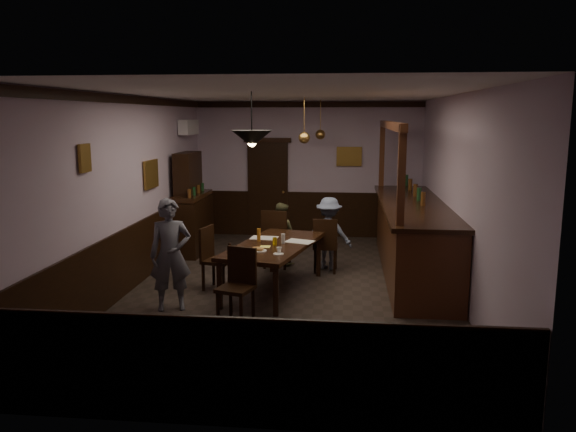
# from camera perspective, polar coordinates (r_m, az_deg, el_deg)

# --- Properties ---
(room) EXTENTS (5.01, 8.01, 3.01)m
(room) POSITION_cam_1_polar(r_m,az_deg,el_deg) (8.54, 0.22, 2.21)
(room) COLOR #2D2621
(room) RESTS_ON ground
(dining_table) EXTENTS (1.49, 2.37, 0.75)m
(dining_table) POSITION_cam_1_polar(r_m,az_deg,el_deg) (8.60, -1.47, -3.26)
(dining_table) COLOR black
(dining_table) RESTS_ON ground
(chair_far_left) EXTENTS (0.51, 0.51, 1.05)m
(chair_far_left) POSITION_cam_1_polar(r_m,az_deg,el_deg) (9.93, -1.23, -2.07)
(chair_far_left) COLOR black
(chair_far_left) RESTS_ON ground
(chair_far_right) EXTENTS (0.43, 0.43, 0.96)m
(chair_far_right) POSITION_cam_1_polar(r_m,az_deg,el_deg) (9.67, 3.82, -2.75)
(chair_far_right) COLOR black
(chair_far_right) RESTS_ON ground
(chair_near) EXTENTS (0.53, 0.53, 0.97)m
(chair_near) POSITION_cam_1_polar(r_m,az_deg,el_deg) (7.46, -5.07, -6.61)
(chair_near) COLOR black
(chair_near) RESTS_ON ground
(chair_side) EXTENTS (0.52, 0.52, 0.98)m
(chair_side) POSITION_cam_1_polar(r_m,az_deg,el_deg) (8.83, -7.59, -3.97)
(chair_side) COLOR black
(chair_side) RESTS_ON ground
(person_standing) EXTENTS (0.66, 0.53, 1.57)m
(person_standing) POSITION_cam_1_polar(r_m,az_deg,el_deg) (7.94, -11.85, -3.88)
(person_standing) COLOR #5A5A67
(person_standing) RESTS_ON ground
(person_seated_left) EXTENTS (0.69, 0.65, 1.14)m
(person_seated_left) POSITION_cam_1_polar(r_m,az_deg,el_deg) (10.20, -0.71, -1.80)
(person_seated_left) COLOR brown
(person_seated_left) RESTS_ON ground
(person_seated_right) EXTENTS (0.93, 0.70, 1.28)m
(person_seated_right) POSITION_cam_1_polar(r_m,az_deg,el_deg) (9.92, 4.18, -1.76)
(person_seated_right) COLOR slate
(person_seated_right) RESTS_ON ground
(newspaper_left) EXTENTS (0.45, 0.34, 0.01)m
(newspaper_left) POSITION_cam_1_polar(r_m,az_deg,el_deg) (8.98, -2.45, -2.24)
(newspaper_left) COLOR silver
(newspaper_left) RESTS_ON dining_table
(newspaper_right) EXTENTS (0.50, 0.42, 0.01)m
(newspaper_right) POSITION_cam_1_polar(r_m,az_deg,el_deg) (8.72, 1.19, -2.61)
(newspaper_right) COLOR silver
(newspaper_right) RESTS_ON dining_table
(napkin) EXTENTS (0.18, 0.18, 0.00)m
(napkin) POSITION_cam_1_polar(r_m,az_deg,el_deg) (8.40, -2.34, -3.13)
(napkin) COLOR #FFF45D
(napkin) RESTS_ON dining_table
(saucer) EXTENTS (0.15, 0.15, 0.01)m
(saucer) POSITION_cam_1_polar(r_m,az_deg,el_deg) (7.94, -0.97, -3.87)
(saucer) COLOR white
(saucer) RESTS_ON dining_table
(coffee_cup) EXTENTS (0.10, 0.10, 0.07)m
(coffee_cup) POSITION_cam_1_polar(r_m,az_deg,el_deg) (8.00, -0.90, -3.44)
(coffee_cup) COLOR white
(coffee_cup) RESTS_ON saucer
(pastry_plate) EXTENTS (0.22, 0.22, 0.01)m
(pastry_plate) POSITION_cam_1_polar(r_m,az_deg,el_deg) (8.12, -2.95, -3.55)
(pastry_plate) COLOR white
(pastry_plate) RESTS_ON dining_table
(pastry_ring_a) EXTENTS (0.13, 0.13, 0.04)m
(pastry_ring_a) POSITION_cam_1_polar(r_m,az_deg,el_deg) (8.14, -3.25, -3.33)
(pastry_ring_a) COLOR #C68C47
(pastry_ring_a) RESTS_ON pastry_plate
(pastry_ring_b) EXTENTS (0.13, 0.13, 0.04)m
(pastry_ring_b) POSITION_cam_1_polar(r_m,az_deg,el_deg) (8.11, -2.94, -3.37)
(pastry_ring_b) COLOR #C68C47
(pastry_ring_b) RESTS_ON pastry_plate
(soda_can) EXTENTS (0.07, 0.07, 0.12)m
(soda_can) POSITION_cam_1_polar(r_m,az_deg,el_deg) (8.48, -1.36, -2.59)
(soda_can) COLOR yellow
(soda_can) RESTS_ON dining_table
(beer_glass) EXTENTS (0.06, 0.06, 0.20)m
(beer_glass) POSITION_cam_1_polar(r_m,az_deg,el_deg) (8.75, -2.99, -1.93)
(beer_glass) COLOR #BF721E
(beer_glass) RESTS_ON dining_table
(water_glass) EXTENTS (0.06, 0.06, 0.15)m
(water_glass) POSITION_cam_1_polar(r_m,az_deg,el_deg) (8.60, -0.51, -2.31)
(water_glass) COLOR silver
(water_glass) RESTS_ON dining_table
(pepper_mill) EXTENTS (0.04, 0.04, 0.14)m
(pepper_mill) POSITION_cam_1_polar(r_m,az_deg,el_deg) (8.06, -5.96, -3.24)
(pepper_mill) COLOR black
(pepper_mill) RESTS_ON dining_table
(sideboard) EXTENTS (0.53, 1.50, 1.98)m
(sideboard) POSITION_cam_1_polar(r_m,az_deg,el_deg) (11.29, -9.83, 0.38)
(sideboard) COLOR black
(sideboard) RESTS_ON ground
(bar_counter) EXTENTS (1.07, 4.62, 2.58)m
(bar_counter) POSITION_cam_1_polar(r_m,az_deg,el_deg) (9.82, 12.54, -2.02)
(bar_counter) COLOR #472413
(bar_counter) RESTS_ON ground
(door_back) EXTENTS (0.90, 0.06, 2.10)m
(door_back) POSITION_cam_1_polar(r_m,az_deg,el_deg) (12.60, -2.05, 2.72)
(door_back) COLOR black
(door_back) RESTS_ON ground
(ac_unit) EXTENTS (0.20, 0.85, 0.30)m
(ac_unit) POSITION_cam_1_polar(r_m,az_deg,el_deg) (11.77, -10.06, 8.88)
(ac_unit) COLOR white
(ac_unit) RESTS_ON ground
(picture_left_small) EXTENTS (0.04, 0.28, 0.36)m
(picture_left_small) POSITION_cam_1_polar(r_m,az_deg,el_deg) (7.60, -19.95, 5.55)
(picture_left_small) COLOR olive
(picture_left_small) RESTS_ON ground
(picture_left_large) EXTENTS (0.04, 0.62, 0.48)m
(picture_left_large) POSITION_cam_1_polar(r_m,az_deg,el_deg) (9.84, -13.73, 4.15)
(picture_left_large) COLOR olive
(picture_left_large) RESTS_ON ground
(picture_back) EXTENTS (0.55, 0.04, 0.42)m
(picture_back) POSITION_cam_1_polar(r_m,az_deg,el_deg) (12.41, 6.23, 6.03)
(picture_back) COLOR olive
(picture_back) RESTS_ON ground
(pendant_iron) EXTENTS (0.56, 0.56, 0.73)m
(pendant_iron) POSITION_cam_1_polar(r_m,az_deg,el_deg) (7.63, -3.69, 7.86)
(pendant_iron) COLOR black
(pendant_iron) RESTS_ON ground
(pendant_brass_mid) EXTENTS (0.20, 0.20, 0.81)m
(pendant_brass_mid) POSITION_cam_1_polar(r_m,az_deg,el_deg) (9.90, 1.65, 7.94)
(pendant_brass_mid) COLOR #BF8C3F
(pendant_brass_mid) RESTS_ON ground
(pendant_brass_far) EXTENTS (0.20, 0.20, 0.81)m
(pendant_brass_far) POSITION_cam_1_polar(r_m,az_deg,el_deg) (11.62, 3.30, 8.25)
(pendant_brass_far) COLOR #BF8C3F
(pendant_brass_far) RESTS_ON ground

